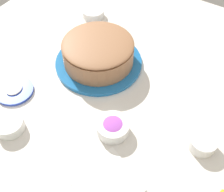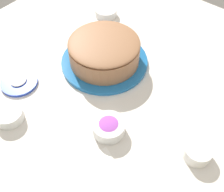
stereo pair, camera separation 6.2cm
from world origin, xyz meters
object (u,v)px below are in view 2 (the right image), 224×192
Objects in this scene: paper_napkin at (94,182)px; sprinkle_bowl_rainbow at (109,127)px; frosted_cake at (104,53)px; sprinkle_bowl_blue at (106,12)px; sprinkle_bowl_orange at (198,152)px; sprinkle_bowl_green at (9,115)px; frosting_tub_lid at (19,82)px.

sprinkle_bowl_rainbow is at bearing -153.91° from paper_napkin.
frosted_cake is 2.04× the size of paper_napkin.
paper_napkin is (0.58, 0.44, -0.01)m from sprinkle_bowl_blue.
sprinkle_bowl_rainbow reaches higher than sprinkle_bowl_orange.
sprinkle_bowl_blue is at bearing -142.42° from paper_napkin.
sprinkle_bowl_orange is at bearing 60.84° from sprinkle_bowl_blue.
sprinkle_bowl_green is (0.59, 0.11, 0.00)m from sprinkle_bowl_blue.
frosted_cake is at bearing -143.30° from paper_napkin.
sprinkle_bowl_rainbow is 0.16m from paper_napkin.
frosted_cake is 2.49× the size of frosting_tub_lid.
frosted_cake is at bearing -137.38° from sprinkle_bowl_rainbow.
sprinkle_bowl_green is (0.25, -0.50, -0.00)m from sprinkle_bowl_orange.
sprinkle_bowl_orange is 0.55m from sprinkle_bowl_green.
sprinkle_bowl_blue is (-0.34, -0.61, -0.00)m from sprinkle_bowl_orange.
paper_napkin is at bearing 91.97° from sprinkle_bowl_green.
sprinkle_bowl_rainbow is (0.43, 0.37, 0.01)m from sprinkle_bowl_blue.
sprinkle_bowl_rainbow is at bearing 40.78° from sprinkle_bowl_blue.
sprinkle_bowl_rainbow reaches higher than sprinkle_bowl_green.
frosting_tub_lid is 0.48m from sprinkle_bowl_blue.
sprinkle_bowl_rainbow reaches higher than frosting_tub_lid.
sprinkle_bowl_blue is at bearing -169.05° from sprinkle_bowl_green.
sprinkle_bowl_green is at bearing -63.61° from sprinkle_bowl_orange.
sprinkle_bowl_rainbow is at bearing 120.86° from sprinkle_bowl_green.
sprinkle_bowl_green is at bearing -59.14° from sprinkle_bowl_rainbow.
sprinkle_bowl_green is 0.30m from sprinkle_bowl_rainbow.
sprinkle_bowl_green is at bearing 40.45° from frosting_tub_lid.
frosting_tub_lid is 0.82× the size of paper_napkin.
frosted_cake is 3.96× the size of sprinkle_bowl_orange.
sprinkle_bowl_rainbow is at bearing 42.62° from frosted_cake.
frosted_cake reaches higher than sprinkle_bowl_green.
sprinkle_bowl_orange reaches higher than frosting_tub_lid.
sprinkle_bowl_rainbow is (-0.05, 0.35, 0.02)m from frosting_tub_lid.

